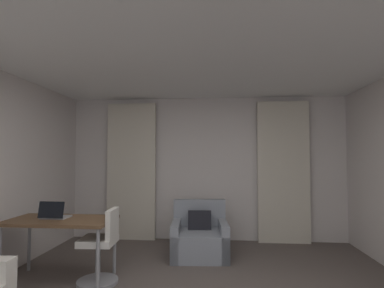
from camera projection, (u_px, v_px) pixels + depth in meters
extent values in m
cube|color=silver|center=(206.00, 168.00, 5.59)|extent=(5.12, 0.06, 2.60)
cube|color=white|center=(192.00, 28.00, 2.63)|extent=(5.12, 6.12, 0.06)
cube|color=beige|center=(131.00, 171.00, 5.57)|extent=(0.90, 0.06, 2.50)
cube|color=beige|center=(283.00, 171.00, 5.34)|extent=(0.90, 0.06, 2.50)
cube|color=gray|center=(200.00, 244.00, 4.58)|extent=(0.89, 0.88, 0.38)
cube|color=gray|center=(199.00, 213.00, 4.94)|extent=(0.85, 0.20, 0.43)
cube|color=gray|center=(223.00, 239.00, 4.58)|extent=(0.18, 0.83, 0.52)
cube|color=gray|center=(176.00, 239.00, 4.59)|extent=(0.18, 0.83, 0.52)
cube|color=black|center=(200.00, 222.00, 4.71)|extent=(0.37, 0.23, 0.37)
cube|color=brown|center=(61.00, 220.00, 3.71)|extent=(1.27, 0.65, 0.04)
cylinder|color=#99999E|center=(29.00, 244.00, 4.02)|extent=(0.04, 0.04, 0.70)
cylinder|color=#99999E|center=(115.00, 246.00, 3.92)|extent=(0.04, 0.04, 0.70)
cylinder|color=#99999E|center=(98.00, 260.00, 3.37)|extent=(0.04, 0.04, 0.70)
cylinder|color=gray|center=(98.00, 264.00, 3.60)|extent=(0.06, 0.06, 0.46)
cylinder|color=gray|center=(98.00, 282.00, 3.59)|extent=(0.48, 0.48, 0.04)
cube|color=silver|center=(98.00, 241.00, 3.62)|extent=(0.42, 0.42, 0.08)
cube|color=silver|center=(112.00, 223.00, 3.62)|extent=(0.08, 0.36, 0.34)
cube|color=#ADADB2|center=(56.00, 217.00, 3.78)|extent=(0.32, 0.23, 0.02)
cube|color=black|center=(51.00, 210.00, 3.67)|extent=(0.32, 0.06, 0.20)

